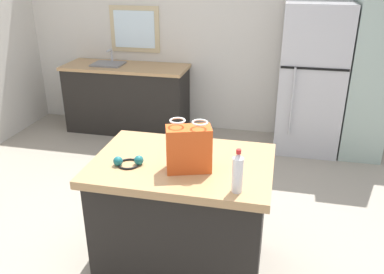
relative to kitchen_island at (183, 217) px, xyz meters
The scene contains 10 objects.
ground 0.50m from the kitchen_island, 107.56° to the left, with size 6.79×6.79×0.00m, color #9E9384.
back_wall 3.01m from the kitchen_island, 91.59° to the left, with size 5.66×0.13×2.56m.
kitchen_island is the anchor object (origin of this frame).
refrigerator 2.68m from the kitchen_island, 68.92° to the left, with size 0.74×0.73×1.75m.
tall_cabinet 2.98m from the kitchen_island, 57.46° to the left, with size 0.47×0.65×2.07m.
sink_counter 2.89m from the kitchen_island, 119.05° to the left, with size 1.64×0.61×1.09m.
shopping_bag 0.62m from the kitchen_island, 57.16° to the right, with size 0.31×0.22×0.34m.
small_box 0.55m from the kitchen_island, 97.94° to the left, with size 0.11×0.12×0.13m, color beige.
bottle 0.77m from the kitchen_island, 37.24° to the right, with size 0.06×0.06×0.27m.
ear_defenders 0.59m from the kitchen_island, 158.12° to the right, with size 0.19×0.19×0.06m.
Camera 1 is at (0.66, -2.55, 2.14)m, focal length 37.69 mm.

